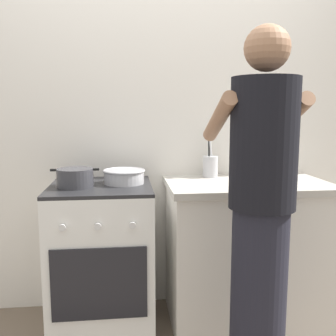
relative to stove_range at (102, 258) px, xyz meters
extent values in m
plane|color=#6B5B4C|center=(0.35, -0.15, -0.45)|extent=(6.00, 6.00, 0.00)
cube|color=silver|center=(0.55, 0.35, 0.80)|extent=(3.20, 0.10, 2.50)
cube|color=silver|center=(0.90, 0.00, -0.02)|extent=(0.96, 0.56, 0.86)
cube|color=#B7B2A8|center=(0.90, 0.00, 0.43)|extent=(1.00, 0.60, 0.04)
cube|color=white|center=(0.00, 0.00, -0.01)|extent=(0.60, 0.60, 0.88)
cube|color=#232326|center=(0.00, 0.00, 0.44)|extent=(0.60, 0.60, 0.02)
cube|color=black|center=(0.00, -0.30, -0.03)|extent=(0.51, 0.01, 0.40)
cylinder|color=silver|center=(-0.18, -0.31, 0.29)|extent=(0.04, 0.01, 0.04)
cylinder|color=silver|center=(0.00, -0.31, 0.29)|extent=(0.04, 0.01, 0.04)
cylinder|color=silver|center=(0.18, -0.31, 0.29)|extent=(0.04, 0.01, 0.04)
cylinder|color=#38383D|center=(-0.14, -0.04, 0.50)|extent=(0.21, 0.21, 0.11)
cube|color=black|center=(-0.26, -0.04, 0.55)|extent=(0.04, 0.02, 0.01)
cube|color=black|center=(-0.02, -0.04, 0.55)|extent=(0.04, 0.02, 0.01)
cylinder|color=#B7B7BC|center=(0.14, 0.04, 0.49)|extent=(0.24, 0.24, 0.08)
torus|color=#B7B7BC|center=(0.14, 0.04, 0.53)|extent=(0.25, 0.25, 0.01)
cylinder|color=silver|center=(0.71, 0.21, 0.52)|extent=(0.10, 0.10, 0.14)
cylinder|color=black|center=(0.70, 0.21, 0.60)|extent=(0.01, 0.05, 0.26)
sphere|color=black|center=(0.70, 0.21, 0.74)|extent=(0.03, 0.03, 0.03)
cylinder|color=white|center=(0.70, 0.22, 0.61)|extent=(0.05, 0.04, 0.29)
sphere|color=white|center=(0.70, 0.22, 0.77)|extent=(0.03, 0.03, 0.03)
cylinder|color=silver|center=(0.71, 0.20, 0.60)|extent=(0.04, 0.02, 0.27)
sphere|color=silver|center=(0.71, 0.20, 0.75)|extent=(0.03, 0.03, 0.03)
cylinder|color=silver|center=(0.88, -0.06, 0.48)|extent=(0.04, 0.04, 0.06)
cylinder|color=red|center=(0.88, -0.06, 0.52)|extent=(0.04, 0.04, 0.02)
cylinder|color=black|center=(0.76, -0.63, 0.00)|extent=(0.26, 0.26, 0.90)
cylinder|color=black|center=(0.76, -0.63, 0.74)|extent=(0.30, 0.30, 0.58)
sphere|color=#A07254|center=(0.76, -0.63, 1.15)|extent=(0.20, 0.20, 0.20)
cylinder|color=#A07254|center=(0.59, -0.49, 0.85)|extent=(0.07, 0.41, 0.24)
cylinder|color=#A07254|center=(0.93, -0.49, 0.85)|extent=(0.07, 0.41, 0.24)
camera|label=1|loc=(0.15, -2.27, 0.88)|focal=41.05mm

